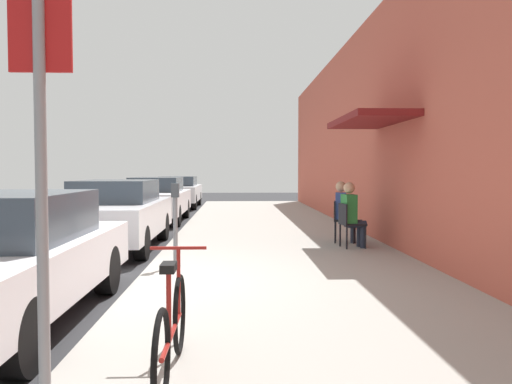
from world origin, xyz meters
TOP-DOWN VIEW (x-y plane):
  - ground_plane at (0.00, 0.00)m, footprint 60.00×60.00m
  - sidewalk_slab at (2.25, 2.00)m, footprint 4.50×32.00m
  - building_facade at (4.64, 2.00)m, footprint 1.40×32.00m
  - parked_car_0 at (-1.10, -1.57)m, footprint 1.80×4.40m
  - parked_car_1 at (-1.10, 3.68)m, footprint 1.80×4.40m
  - parked_car_2 at (-1.10, 9.22)m, footprint 1.80×4.40m
  - parked_car_3 at (-1.10, 15.50)m, footprint 1.80×4.40m
  - parking_meter at (0.45, 1.04)m, footprint 0.12×0.10m
  - street_sign at (0.40, -4.39)m, footprint 0.32×0.06m
  - bicycle_0 at (0.93, -3.34)m, footprint 0.46×1.71m
  - cafe_chair_0 at (3.63, 2.88)m, footprint 0.50×0.50m
  - seated_patron_0 at (3.69, 2.88)m, footprint 0.46×0.40m
  - cafe_chair_1 at (3.63, 3.66)m, footprint 0.52×0.52m
  - seated_patron_1 at (3.69, 3.64)m, footprint 0.48×0.43m

SIDE VIEW (x-z plane):
  - ground_plane at x=0.00m, z-range 0.00..0.00m
  - sidewalk_slab at x=2.25m, z-range 0.00..0.12m
  - bicycle_0 at x=0.93m, z-range 0.03..0.93m
  - cafe_chair_0 at x=3.63m, z-range 0.19..1.06m
  - cafe_chair_1 at x=3.63m, z-range 0.19..1.06m
  - parked_car_0 at x=-1.10m, z-range 0.02..1.42m
  - parked_car_3 at x=-1.10m, z-range 0.04..1.41m
  - parked_car_2 at x=-1.10m, z-range 0.03..1.45m
  - parked_car_1 at x=-1.10m, z-range 0.03..1.46m
  - seated_patron_0 at x=3.69m, z-range 0.17..1.46m
  - seated_patron_1 at x=3.69m, z-range 0.17..1.46m
  - parking_meter at x=0.45m, z-range 0.23..1.55m
  - street_sign at x=0.40m, z-range 0.34..2.94m
  - building_facade at x=4.64m, z-range 0.00..5.20m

